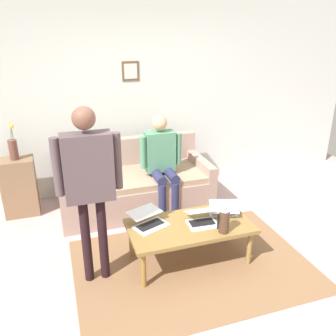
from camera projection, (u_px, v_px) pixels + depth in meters
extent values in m
plane|color=#BFA19F|center=(192.00, 269.00, 3.62)|extent=(7.68, 7.68, 0.00)
cube|color=#896242|center=(192.00, 265.00, 3.68)|extent=(2.38, 1.67, 0.01)
cube|color=silver|center=(137.00, 98.00, 5.06)|extent=(7.04, 0.10, 2.70)
cube|color=brown|center=(131.00, 71.00, 4.84)|extent=(0.24, 0.02, 0.26)
cube|color=silver|center=(131.00, 71.00, 4.83)|extent=(0.18, 0.00, 0.20)
cube|color=tan|center=(136.00, 193.00, 4.78)|extent=(1.97, 0.93, 0.42)
cube|color=tan|center=(135.00, 177.00, 4.67)|extent=(1.73, 0.85, 0.08)
cube|color=tan|center=(128.00, 153.00, 4.96)|extent=(1.97, 0.14, 0.46)
cube|color=tan|center=(200.00, 164.00, 4.93)|extent=(0.12, 0.93, 0.20)
cube|color=tan|center=(62.00, 181.00, 4.39)|extent=(0.12, 0.93, 0.20)
cube|color=olive|center=(190.00, 226.00, 3.61)|extent=(1.26, 0.66, 0.04)
cylinder|color=olive|center=(249.00, 248.00, 3.63)|extent=(0.05, 0.05, 0.39)
cylinder|color=olive|center=(144.00, 270.00, 3.30)|extent=(0.05, 0.05, 0.39)
cylinder|color=olive|center=(226.00, 223.00, 4.09)|extent=(0.05, 0.05, 0.39)
cylinder|color=olive|center=(131.00, 240.00, 3.76)|extent=(0.05, 0.05, 0.39)
cube|color=silver|center=(151.00, 226.00, 3.56)|extent=(0.39, 0.33, 0.01)
cube|color=black|center=(150.00, 225.00, 3.57)|extent=(0.31, 0.22, 0.00)
cube|color=silver|center=(144.00, 212.00, 3.61)|extent=(0.39, 0.32, 0.02)
cube|color=white|center=(144.00, 212.00, 3.60)|extent=(0.35, 0.28, 0.02)
cube|color=silver|center=(203.00, 224.00, 3.60)|extent=(0.31, 0.25, 0.01)
cube|color=black|center=(202.00, 222.00, 3.61)|extent=(0.26, 0.15, 0.00)
cube|color=silver|center=(200.00, 211.00, 3.63)|extent=(0.31, 0.22, 0.08)
cube|color=black|center=(200.00, 211.00, 3.63)|extent=(0.28, 0.20, 0.07)
cube|color=silver|center=(222.00, 212.00, 3.84)|extent=(0.35, 0.30, 0.01)
cube|color=black|center=(223.00, 212.00, 3.82)|extent=(0.28, 0.20, 0.00)
cube|color=silver|center=(224.00, 207.00, 3.73)|extent=(0.34, 0.27, 0.08)
cube|color=black|center=(224.00, 206.00, 3.73)|extent=(0.31, 0.25, 0.07)
cylinder|color=#4C3323|center=(224.00, 221.00, 3.43)|extent=(0.10, 0.10, 0.23)
cylinder|color=#B7B7BC|center=(225.00, 210.00, 3.38)|extent=(0.10, 0.10, 0.02)
sphere|color=#B2B2B7|center=(225.00, 208.00, 3.38)|extent=(0.03, 0.03, 0.03)
cube|color=black|center=(218.00, 221.00, 3.41)|extent=(0.01, 0.01, 0.16)
cube|color=#826447|center=(20.00, 187.00, 4.57)|extent=(0.42, 0.32, 0.76)
cylinder|color=brown|center=(13.00, 150.00, 4.38)|extent=(0.11, 0.11, 0.25)
cylinder|color=#3D7038|center=(11.00, 132.00, 4.31)|extent=(0.03, 0.01, 0.20)
sphere|color=gold|center=(10.00, 123.00, 4.29)|extent=(0.04, 0.04, 0.04)
cylinder|color=#3D7038|center=(12.00, 134.00, 4.29)|extent=(0.02, 0.02, 0.17)
sphere|color=yellow|center=(11.00, 127.00, 4.26)|extent=(0.05, 0.05, 0.05)
cylinder|color=#3D7038|center=(12.00, 132.00, 4.31)|extent=(0.01, 0.02, 0.19)
sphere|color=silver|center=(12.00, 125.00, 4.27)|extent=(0.04, 0.04, 0.04)
cylinder|color=black|center=(86.00, 241.00, 3.32)|extent=(0.09, 0.09, 0.86)
cylinder|color=black|center=(103.00, 239.00, 3.36)|extent=(0.09, 0.09, 0.86)
cube|color=#57474A|center=(88.00, 167.00, 3.06)|extent=(0.43, 0.20, 0.61)
cylinder|color=#57474A|center=(57.00, 167.00, 2.98)|extent=(0.08, 0.08, 0.52)
cylinder|color=#57474A|center=(117.00, 161.00, 3.12)|extent=(0.08, 0.08, 0.52)
sphere|color=brown|center=(84.00, 118.00, 2.90)|extent=(0.20, 0.20, 0.20)
cylinder|color=#2A2B51|center=(175.00, 201.00, 4.47)|extent=(0.10, 0.10, 0.50)
cylinder|color=#2A2B51|center=(162.00, 203.00, 4.42)|extent=(0.10, 0.10, 0.50)
cylinder|color=#2A2B51|center=(170.00, 174.00, 4.52)|extent=(0.12, 0.40, 0.12)
cylinder|color=#2A2B51|center=(158.00, 176.00, 4.47)|extent=(0.12, 0.40, 0.12)
cube|color=#518D6C|center=(160.00, 151.00, 4.56)|extent=(0.37, 0.20, 0.52)
cylinder|color=#518D6C|center=(178.00, 149.00, 4.57)|extent=(0.08, 0.08, 0.42)
cylinder|color=#518D6C|center=(143.00, 152.00, 4.43)|extent=(0.08, 0.08, 0.42)
sphere|color=tan|center=(160.00, 123.00, 4.42)|extent=(0.19, 0.19, 0.19)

